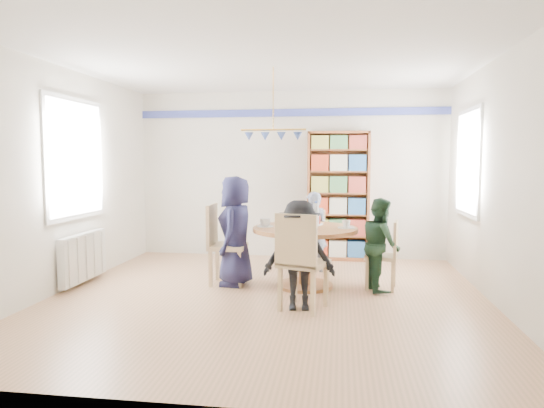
% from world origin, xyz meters
% --- Properties ---
extents(ground, '(5.00, 5.00, 0.00)m').
position_xyz_m(ground, '(0.00, 0.00, 0.00)').
color(ground, tan).
extents(room_shell, '(5.00, 5.00, 5.00)m').
position_xyz_m(room_shell, '(-0.26, 0.87, 1.65)').
color(room_shell, white).
rests_on(room_shell, ground).
extents(radiator, '(0.12, 1.00, 0.60)m').
position_xyz_m(radiator, '(-2.42, 0.30, 0.35)').
color(radiator, silver).
rests_on(radiator, ground).
extents(dining_table, '(1.30, 1.30, 0.75)m').
position_xyz_m(dining_table, '(0.39, 0.56, 0.56)').
color(dining_table, brown).
rests_on(dining_table, ground).
extents(chair_left, '(0.46, 0.46, 1.02)m').
position_xyz_m(chair_left, '(-0.68, 0.56, 0.56)').
color(chair_left, tan).
rests_on(chair_left, ground).
extents(chair_right, '(0.43, 0.43, 0.85)m').
position_xyz_m(chair_right, '(1.39, 0.59, 0.47)').
color(chair_right, tan).
rests_on(chair_right, ground).
extents(chair_far, '(0.47, 0.47, 0.87)m').
position_xyz_m(chair_far, '(0.39, 1.58, 0.48)').
color(chair_far, tan).
rests_on(chair_far, ground).
extents(chair_near, '(0.58, 0.58, 1.03)m').
position_xyz_m(chair_near, '(0.42, -0.43, 0.57)').
color(chair_near, tan).
rests_on(chair_near, ground).
extents(person_left, '(0.47, 0.69, 1.38)m').
position_xyz_m(person_left, '(-0.48, 0.54, 0.69)').
color(person_left, '#171733').
rests_on(person_left, ground).
extents(person_right, '(0.53, 0.62, 1.13)m').
position_xyz_m(person_right, '(1.31, 0.53, 0.56)').
color(person_right, '#19321F').
rests_on(person_right, ground).
extents(person_far, '(0.46, 0.35, 1.14)m').
position_xyz_m(person_far, '(0.44, 1.42, 0.57)').
color(person_far, gray).
rests_on(person_far, ground).
extents(person_near, '(0.79, 0.51, 1.16)m').
position_xyz_m(person_near, '(0.40, -0.38, 0.58)').
color(person_near, black).
rests_on(person_near, ground).
extents(bookshelf, '(0.97, 0.29, 2.04)m').
position_xyz_m(bookshelf, '(0.79, 2.34, 1.00)').
color(bookshelf, brown).
rests_on(bookshelf, ground).
extents(tableware, '(1.21, 1.21, 0.32)m').
position_xyz_m(tableware, '(0.37, 0.59, 0.82)').
color(tableware, white).
rests_on(tableware, dining_table).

